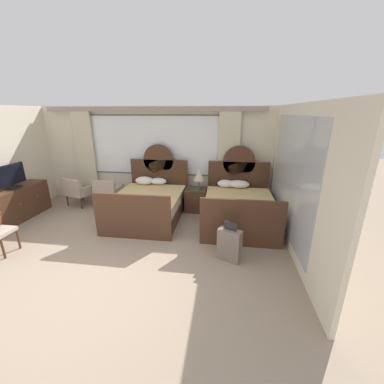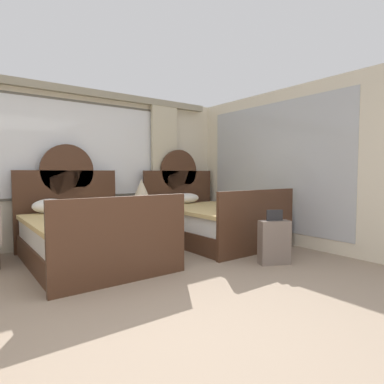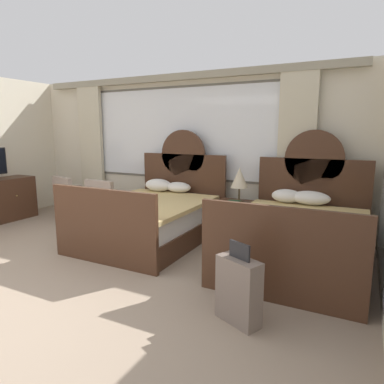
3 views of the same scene
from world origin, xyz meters
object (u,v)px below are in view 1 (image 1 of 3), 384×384
(bed_near_mirror, at_px, (238,208))
(suitcase_on_floor, at_px, (229,245))
(armchair_by_window_left, at_px, (108,192))
(nightstand_between_beds, at_px, (196,200))
(book_on_nightstand, at_px, (196,190))
(bed_near_window, at_px, (149,203))
(tv_flatscreen, at_px, (12,176))
(table_lamp_on_nightstand, at_px, (199,175))
(dresser_minibar, at_px, (11,206))
(armchair_by_window_centre, at_px, (78,190))

(bed_near_mirror, xyz_separation_m, suitcase_on_floor, (-0.22, -1.62, -0.06))
(bed_near_mirror, xyz_separation_m, armchair_by_window_left, (-3.55, 0.51, 0.08))
(nightstand_between_beds, relative_size, armchair_by_window_left, 0.73)
(book_on_nightstand, height_order, armchair_by_window_left, armchair_by_window_left)
(nightstand_between_beds, height_order, book_on_nightstand, book_on_nightstand)
(bed_near_window, distance_m, tv_flatscreen, 3.29)
(table_lamp_on_nightstand, xyz_separation_m, dresser_minibar, (-4.36, -1.41, -0.57))
(bed_near_window, xyz_separation_m, armchair_by_window_centre, (-2.22, 0.52, 0.08))
(nightstand_between_beds, distance_m, armchair_by_window_left, 2.45)
(bed_near_mirror, distance_m, armchair_by_window_left, 3.58)
(bed_near_mirror, relative_size, armchair_by_window_centre, 2.69)
(bed_near_mirror, height_order, suitcase_on_floor, bed_near_mirror)
(bed_near_window, relative_size, table_lamp_on_nightstand, 4.11)
(nightstand_between_beds, relative_size, dresser_minibar, 0.30)
(bed_near_window, height_order, bed_near_mirror, same)
(table_lamp_on_nightstand, height_order, armchair_by_window_left, table_lamp_on_nightstand)
(bed_near_mirror, distance_m, table_lamp_on_nightstand, 1.37)
(bed_near_window, distance_m, bed_near_mirror, 2.21)
(nightstand_between_beds, height_order, dresser_minibar, dresser_minibar)
(bed_near_window, bearing_deg, tv_flatscreen, -170.09)
(bed_near_mirror, height_order, book_on_nightstand, bed_near_mirror)
(book_on_nightstand, bearing_deg, bed_near_mirror, -25.17)
(book_on_nightstand, height_order, dresser_minibar, dresser_minibar)
(tv_flatscreen, bearing_deg, armchair_by_window_centre, 48.92)
(armchair_by_window_left, xyz_separation_m, armchair_by_window_centre, (-0.89, 0.00, 0.00))
(bed_near_mirror, height_order, dresser_minibar, bed_near_mirror)
(dresser_minibar, bearing_deg, tv_flatscreen, 81.13)
(tv_flatscreen, height_order, armchair_by_window_left, tv_flatscreen)
(armchair_by_window_centre, bearing_deg, bed_near_window, -13.13)
(suitcase_on_floor, bearing_deg, armchair_by_window_left, 147.22)
(bed_near_window, height_order, armchair_by_window_left, bed_near_window)
(suitcase_on_floor, bearing_deg, table_lamp_on_nightstand, 109.31)
(tv_flatscreen, height_order, armchair_by_window_centre, tv_flatscreen)
(tv_flatscreen, xyz_separation_m, armchair_by_window_centre, (0.93, 1.07, -0.65))
(bed_near_window, relative_size, armchair_by_window_left, 2.69)
(book_on_nightstand, xyz_separation_m, armchair_by_window_left, (-2.47, 0.01, -0.16))
(tv_flatscreen, bearing_deg, armchair_by_window_left, 30.36)
(table_lamp_on_nightstand, height_order, suitcase_on_floor, table_lamp_on_nightstand)
(suitcase_on_floor, bearing_deg, nightstand_between_beds, 111.37)
(bed_near_window, xyz_separation_m, tv_flatscreen, (-3.16, -0.55, 0.73))
(tv_flatscreen, xyz_separation_m, suitcase_on_floor, (5.14, -1.07, -0.79))
(bed_near_window, xyz_separation_m, table_lamp_on_nightstand, (1.18, 0.68, 0.60))
(bed_near_mirror, relative_size, nightstand_between_beds, 3.68)
(armchair_by_window_left, bearing_deg, tv_flatscreen, -149.64)
(table_lamp_on_nightstand, xyz_separation_m, book_on_nightstand, (-0.04, -0.17, -0.36))
(suitcase_on_floor, bearing_deg, bed_near_mirror, 82.12)
(bed_near_mirror, xyz_separation_m, table_lamp_on_nightstand, (-1.03, 0.68, 0.60))
(table_lamp_on_nightstand, bearing_deg, armchair_by_window_centre, -177.28)
(tv_flatscreen, bearing_deg, table_lamp_on_nightstand, 15.86)
(book_on_nightstand, bearing_deg, suitcase_on_floor, -68.25)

